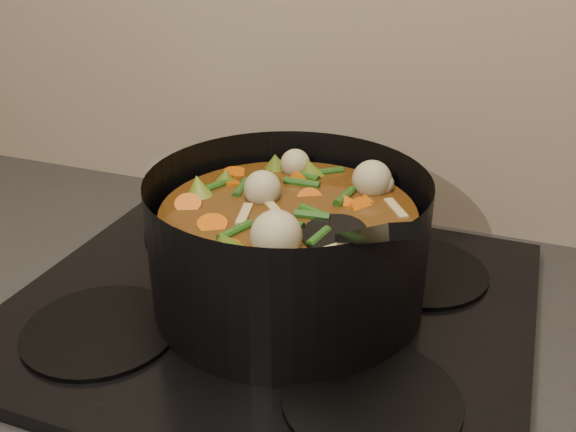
% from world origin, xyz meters
% --- Properties ---
extents(stovetop, '(0.62, 0.54, 0.03)m').
position_xyz_m(stovetop, '(0.00, 1.93, 0.92)').
color(stovetop, black).
rests_on(stovetop, counter).
extents(stockpot, '(0.41, 0.44, 0.24)m').
position_xyz_m(stockpot, '(0.02, 1.94, 1.01)').
color(stockpot, black).
rests_on(stockpot, stovetop).
extents(saucepan, '(0.15, 0.15, 0.12)m').
position_xyz_m(saucepan, '(-0.18, 2.08, 0.98)').
color(saucepan, silver).
rests_on(saucepan, stovetop).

